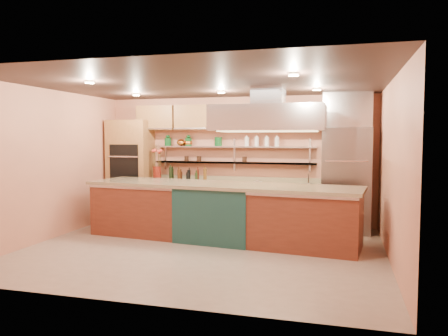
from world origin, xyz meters
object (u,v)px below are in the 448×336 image
(copper_kettle, at_px, (181,142))
(green_canister, at_px, (218,142))
(kitchen_scale, at_px, (258,181))
(island, at_px, (220,212))
(flower_vase, at_px, (157,174))
(refrigerator, at_px, (346,180))

(copper_kettle, bearing_deg, green_canister, 0.00)
(kitchen_scale, relative_size, copper_kettle, 0.77)
(island, xyz_separation_m, copper_kettle, (-1.37, 1.59, 1.27))
(flower_vase, xyz_separation_m, copper_kettle, (0.50, 0.22, 0.70))
(refrigerator, distance_m, green_canister, 2.86)
(island, xyz_separation_m, kitchen_scale, (0.45, 1.37, 0.45))
(flower_vase, distance_m, copper_kettle, 0.89)
(refrigerator, bearing_deg, kitchen_scale, 179.68)
(island, height_order, copper_kettle, copper_kettle)
(green_canister, bearing_deg, flower_vase, -170.95)
(refrigerator, distance_m, copper_kettle, 3.71)
(kitchen_scale, bearing_deg, copper_kettle, 152.52)
(copper_kettle, bearing_deg, flower_vase, -156.08)
(kitchen_scale, height_order, green_canister, green_canister)
(copper_kettle, distance_m, green_canister, 0.89)
(flower_vase, bearing_deg, kitchen_scale, 0.00)
(refrigerator, bearing_deg, island, -149.04)
(island, bearing_deg, green_canister, 113.35)
(flower_vase, xyz_separation_m, green_canister, (1.38, 0.22, 0.72))
(island, distance_m, copper_kettle, 2.45)
(island, distance_m, green_canister, 2.10)
(flower_vase, relative_size, kitchen_scale, 2.16)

